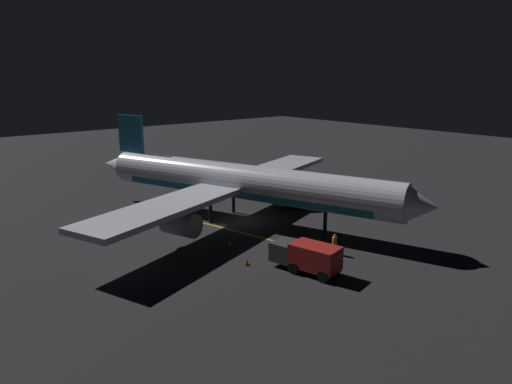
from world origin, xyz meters
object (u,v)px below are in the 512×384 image
airliner (238,183)px  traffic_cone_near_left (271,255)px  baggage_truck (308,257)px  traffic_cone_near_right (336,234)px  traffic_cone_under_wing (246,262)px  ground_crew_worker (335,244)px  traffic_cone_far (230,243)px  catering_truck (305,197)px

airliner → traffic_cone_near_left: 11.48m
baggage_truck → traffic_cone_near_right: bearing=-153.5°
traffic_cone_under_wing → airliner: bearing=-125.0°
airliner → traffic_cone_near_left: airliner is taller
ground_crew_worker → traffic_cone_far: bearing=-52.4°
airliner → traffic_cone_near_left: (4.34, 9.95, -3.74)m
catering_truck → traffic_cone_near_left: size_ratio=11.43×
baggage_truck → traffic_cone_near_left: bearing=-84.8°
ground_crew_worker → traffic_cone_near_right: (-3.56, -2.87, -0.64)m
airliner → baggage_truck: size_ratio=6.56×
traffic_cone_near_left → traffic_cone_near_right: bearing=-178.8°
baggage_truck → ground_crew_worker: (-4.38, -1.09, -0.29)m
traffic_cone_near_right → traffic_cone_under_wing: size_ratio=1.00×
baggage_truck → catering_truck: (-12.89, -12.87, -0.00)m
ground_crew_worker → airliner: bearing=-88.3°
traffic_cone_near_left → traffic_cone_far: (0.87, -4.57, 0.00)m
catering_truck → baggage_truck: bearing=44.9°
baggage_truck → traffic_cone_near_left: size_ratio=10.52×
traffic_cone_far → traffic_cone_near_left: bearing=100.8°
traffic_cone_near_left → traffic_cone_near_right: 8.28m
traffic_cone_near_left → traffic_cone_far: size_ratio=1.00×
airliner → traffic_cone_near_right: 11.18m
catering_truck → traffic_cone_near_right: size_ratio=11.43×
traffic_cone_far → catering_truck: bearing=-162.3°
airliner → traffic_cone_near_right: size_ratio=68.94×
catering_truck → traffic_cone_near_right: 10.24m
traffic_cone_near_left → traffic_cone_far: bearing=-79.2°
traffic_cone_near_right → traffic_cone_far: 10.15m
traffic_cone_far → ground_crew_worker: bearing=127.6°
traffic_cone_under_wing → traffic_cone_far: 4.60m
traffic_cone_near_left → airliner: bearing=-113.6°
traffic_cone_far → baggage_truck: bearing=98.3°
traffic_cone_under_wing → traffic_cone_far: size_ratio=1.00×
ground_crew_worker → traffic_cone_under_wing: size_ratio=3.16×
baggage_truck → catering_truck: 18.22m
airliner → traffic_cone_far: 8.37m
traffic_cone_under_wing → traffic_cone_far: same height
baggage_truck → traffic_cone_far: 8.49m
traffic_cone_near_left → catering_truck: bearing=-145.6°
ground_crew_worker → traffic_cone_under_wing: bearing=-22.3°
airliner → traffic_cone_near_right: airliner is taller
airliner → traffic_cone_near_right: bearing=111.9°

